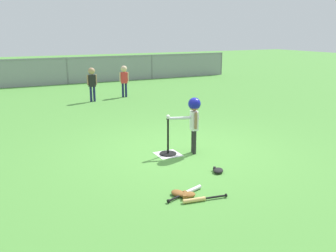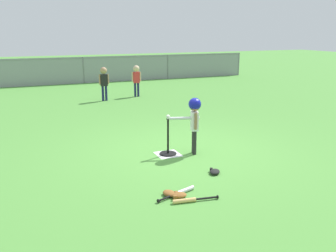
% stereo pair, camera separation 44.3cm
% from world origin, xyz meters
% --- Properties ---
extents(ground_plane, '(60.00, 60.00, 0.00)m').
position_xyz_m(ground_plane, '(0.00, 0.00, 0.00)').
color(ground_plane, '#51933D').
extents(home_plate, '(0.44, 0.44, 0.01)m').
position_xyz_m(home_plate, '(-0.35, -0.05, 0.00)').
color(home_plate, white).
rests_on(home_plate, ground_plane).
extents(batting_tee, '(0.32, 0.32, 0.69)m').
position_xyz_m(batting_tee, '(-0.35, -0.05, 0.11)').
color(batting_tee, black).
rests_on(batting_tee, ground_plane).
extents(baseball_on_tee, '(0.07, 0.07, 0.07)m').
position_xyz_m(baseball_on_tee, '(-0.35, -0.05, 0.73)').
color(baseball_on_tee, white).
rests_on(baseball_on_tee, batting_tee).
extents(batter_child, '(0.61, 0.32, 1.07)m').
position_xyz_m(batter_child, '(0.11, -0.19, 0.76)').
color(batter_child, '#262626').
rests_on(batter_child, ground_plane).
extents(fielder_deep_right, '(0.32, 0.22, 1.09)m').
position_xyz_m(fielder_deep_right, '(1.08, 6.18, 0.70)').
color(fielder_deep_right, '#191E4C').
rests_on(fielder_deep_right, ground_plane).
extents(fielder_deep_center, '(0.33, 0.22, 1.10)m').
position_xyz_m(fielder_deep_center, '(-0.15, 5.83, 0.71)').
color(fielder_deep_center, '#191E4C').
rests_on(fielder_deep_center, ground_plane).
extents(spare_bat_silver, '(0.66, 0.28, 0.06)m').
position_xyz_m(spare_bat_silver, '(-0.85, -1.73, 0.03)').
color(spare_bat_silver, silver).
rests_on(spare_bat_silver, ground_plane).
extents(spare_bat_wood, '(0.65, 0.15, 0.06)m').
position_xyz_m(spare_bat_wood, '(-0.86, -2.01, 0.03)').
color(spare_bat_wood, '#DBB266').
rests_on(spare_bat_wood, ground_plane).
extents(glove_by_plate, '(0.27, 0.27, 0.07)m').
position_xyz_m(glove_by_plate, '(-0.03, -1.24, 0.04)').
color(glove_by_plate, black).
rests_on(glove_by_plate, ground_plane).
extents(glove_near_bats, '(0.25, 0.21, 0.07)m').
position_xyz_m(glove_near_bats, '(-0.93, -1.82, 0.04)').
color(glove_near_bats, brown).
rests_on(glove_near_bats, ground_plane).
extents(glove_tossed_aside, '(0.22, 0.25, 0.07)m').
position_xyz_m(glove_tossed_aside, '(-1.02, -1.72, 0.04)').
color(glove_tossed_aside, brown).
rests_on(glove_tossed_aside, ground_plane).
extents(outfield_fence, '(16.06, 0.06, 1.15)m').
position_xyz_m(outfield_fence, '(0.00, 10.33, 0.62)').
color(outfield_fence, slate).
rests_on(outfield_fence, ground_plane).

